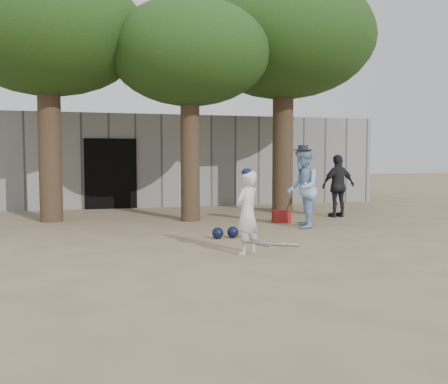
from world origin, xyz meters
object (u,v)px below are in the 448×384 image
object	(u,v)px
spectator_blue	(303,188)
red_bag	(281,216)
spectator_dark	(338,186)
boy_player	(247,213)

from	to	relation	value
spectator_blue	red_bag	bearing A→B (deg)	-153.57
spectator_dark	red_bag	distance (m)	2.11
spectator_blue	boy_player	bearing A→B (deg)	-18.44
spectator_blue	red_bag	xyz separation A→B (m)	(-0.09, 1.04, -0.76)
spectator_blue	spectator_dark	xyz separation A→B (m)	(1.80, 1.66, -0.06)
spectator_blue	spectator_dark	world-z (taller)	spectator_blue
red_bag	spectator_dark	bearing A→B (deg)	18.06
boy_player	red_bag	distance (m)	4.27
spectator_dark	spectator_blue	bearing A→B (deg)	35.86
boy_player	red_bag	xyz separation A→B (m)	(2.10, 3.67, -0.55)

